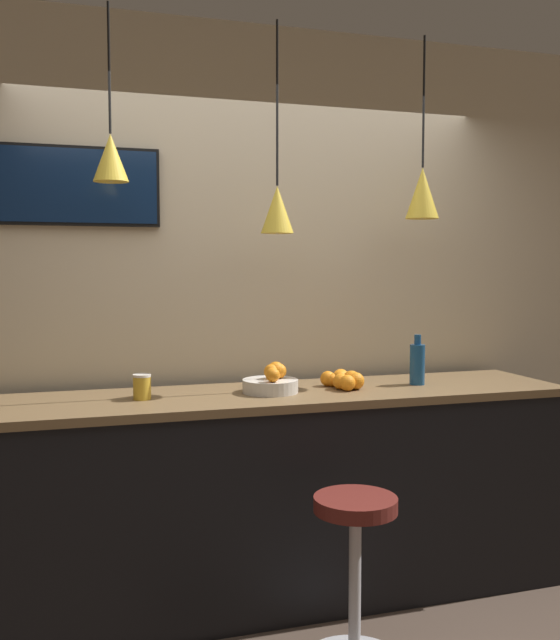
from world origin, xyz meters
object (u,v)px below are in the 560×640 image
at_px(mounted_tv, 78,186).
at_px(juice_bottle, 417,363).
at_px(spread_jar, 142,387).
at_px(bar_stool, 355,562).
at_px(fruit_bowl, 272,382).

bearing_deg(mounted_tv, juice_bottle, -13.40).
xyz_separation_m(juice_bottle, spread_jar, (-1.40, 0.00, -0.05)).
bearing_deg(juice_bottle, spread_jar, 180.00).
bearing_deg(bar_stool, juice_bottle, 47.05).
bearing_deg(spread_jar, juice_bottle, 0.00).
distance_m(juice_bottle, spread_jar, 1.40).
distance_m(fruit_bowl, spread_jar, 0.62).
relative_size(spread_jar, mounted_tv, 0.15).
xyz_separation_m(bar_stool, spread_jar, (-0.77, 0.68, 0.64)).
distance_m(bar_stool, spread_jar, 1.21).
bearing_deg(bar_stool, spread_jar, 138.44).
distance_m(fruit_bowl, juice_bottle, 0.79).
height_order(bar_stool, fruit_bowl, fruit_bowl).
bearing_deg(spread_jar, bar_stool, -41.56).
height_order(fruit_bowl, mounted_tv, mounted_tv).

